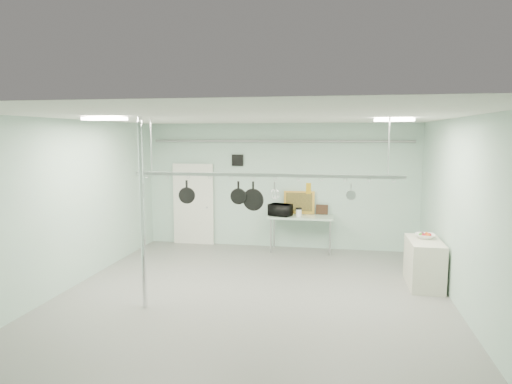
% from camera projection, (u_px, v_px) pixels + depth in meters
% --- Properties ---
extents(floor, '(8.00, 8.00, 0.00)m').
position_uv_depth(floor, '(250.00, 301.00, 8.04)').
color(floor, gray).
rests_on(floor, ground).
extents(ceiling, '(7.00, 8.00, 0.02)m').
position_uv_depth(ceiling, '(250.00, 118.00, 7.64)').
color(ceiling, silver).
rests_on(ceiling, back_wall).
extents(back_wall, '(7.00, 0.02, 3.20)m').
position_uv_depth(back_wall, '(280.00, 186.00, 11.73)').
color(back_wall, '#AFD2BF').
rests_on(back_wall, floor).
extents(right_wall, '(0.02, 8.00, 3.20)m').
position_uv_depth(right_wall, '(466.00, 218.00, 7.22)').
color(right_wall, '#AFD2BF').
rests_on(right_wall, floor).
extents(door, '(1.10, 0.10, 2.20)m').
position_uv_depth(door, '(194.00, 205.00, 12.16)').
color(door, silver).
rests_on(door, floor).
extents(wall_vent, '(0.30, 0.04, 0.30)m').
position_uv_depth(wall_vent, '(238.00, 160.00, 11.83)').
color(wall_vent, black).
rests_on(wall_vent, back_wall).
extents(conduit_pipe, '(6.60, 0.07, 0.07)m').
position_uv_depth(conduit_pipe, '(279.00, 141.00, 11.50)').
color(conduit_pipe, gray).
rests_on(conduit_pipe, back_wall).
extents(chrome_pole, '(0.08, 0.08, 3.20)m').
position_uv_depth(chrome_pole, '(142.00, 214.00, 7.55)').
color(chrome_pole, silver).
rests_on(chrome_pole, floor).
extents(prep_table, '(1.60, 0.70, 0.91)m').
position_uv_depth(prep_table, '(301.00, 219.00, 11.34)').
color(prep_table, '#99B4A2').
rests_on(prep_table, floor).
extents(side_cabinet, '(0.60, 1.20, 0.90)m').
position_uv_depth(side_cabinet, '(424.00, 263.00, 8.79)').
color(side_cabinet, beige).
rests_on(side_cabinet, floor).
extents(pot_rack, '(4.80, 0.06, 1.00)m').
position_uv_depth(pot_rack, '(264.00, 173.00, 8.02)').
color(pot_rack, '#B7B7BC').
rests_on(pot_rack, ceiling).
extents(light_panel_left, '(0.65, 0.30, 0.05)m').
position_uv_depth(light_panel_left, '(105.00, 119.00, 7.25)').
color(light_panel_left, white).
rests_on(light_panel_left, ceiling).
extents(light_panel_right, '(0.65, 0.30, 0.05)m').
position_uv_depth(light_panel_right, '(394.00, 120.00, 7.80)').
color(light_panel_right, white).
rests_on(light_panel_right, ceiling).
extents(microwave, '(0.63, 0.53, 0.30)m').
position_uv_depth(microwave, '(280.00, 210.00, 11.31)').
color(microwave, black).
rests_on(microwave, prep_table).
extents(coffee_canister, '(0.18, 0.18, 0.18)m').
position_uv_depth(coffee_canister, '(299.00, 213.00, 11.24)').
color(coffee_canister, white).
rests_on(coffee_canister, prep_table).
extents(painting_large, '(0.78, 0.15, 0.58)m').
position_uv_depth(painting_large, '(299.00, 202.00, 11.60)').
color(painting_large, gold).
rests_on(painting_large, prep_table).
extents(painting_small, '(0.30, 0.10, 0.25)m').
position_uv_depth(painting_small, '(322.00, 210.00, 11.52)').
color(painting_small, black).
rests_on(painting_small, prep_table).
extents(fruit_bowl, '(0.39, 0.39, 0.09)m').
position_uv_depth(fruit_bowl, '(425.00, 236.00, 8.88)').
color(fruit_bowl, white).
rests_on(fruit_bowl, side_cabinet).
extents(skillet_left, '(0.30, 0.10, 0.41)m').
position_uv_depth(skillet_left, '(187.00, 191.00, 8.31)').
color(skillet_left, black).
rests_on(skillet_left, pot_rack).
extents(skillet_mid, '(0.29, 0.07, 0.40)m').
position_uv_depth(skillet_mid, '(238.00, 192.00, 8.14)').
color(skillet_mid, black).
rests_on(skillet_mid, pot_rack).
extents(skillet_right, '(0.40, 0.13, 0.53)m').
position_uv_depth(skillet_right, '(253.00, 196.00, 8.10)').
color(skillet_right, black).
rests_on(skillet_right, pot_rack).
extents(whisk, '(0.20, 0.20, 0.29)m').
position_uv_depth(whisk, '(275.00, 190.00, 8.02)').
color(whisk, silver).
rests_on(whisk, pot_rack).
extents(grater, '(0.09, 0.03, 0.21)m').
position_uv_depth(grater, '(308.00, 188.00, 7.91)').
color(grater, gold).
rests_on(grater, pot_rack).
extents(saucepan, '(0.19, 0.15, 0.30)m').
position_uv_depth(saucepan, '(351.00, 192.00, 7.79)').
color(saucepan, silver).
rests_on(saucepan, pot_rack).
extents(fruit_cluster, '(0.24, 0.24, 0.09)m').
position_uv_depth(fruit_cluster, '(425.00, 234.00, 8.88)').
color(fruit_cluster, '#B5101F').
rests_on(fruit_cluster, fruit_bowl).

